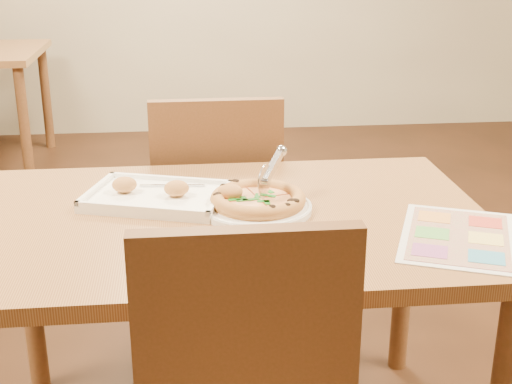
{
  "coord_description": "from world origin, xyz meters",
  "views": [
    {
      "loc": [
        -0.1,
        -1.64,
        1.39
      ],
      "look_at": [
        0.07,
        0.03,
        0.77
      ],
      "focal_mm": 50.0,
      "sensor_mm": 36.0,
      "label": 1
    }
  ],
  "objects": [
    {
      "name": "dining_table",
      "position": [
        0.0,
        0.0,
        0.63
      ],
      "size": [
        1.3,
        0.85,
        0.72
      ],
      "color": "olive",
      "rests_on": "ground"
    },
    {
      "name": "appetizer_tray",
      "position": [
        -0.17,
        0.11,
        0.74
      ],
      "size": [
        0.42,
        0.34,
        0.06
      ],
      "rotation": [
        0.0,
        0.0,
        -0.31
      ],
      "color": "white",
      "rests_on": "dining_table"
    },
    {
      "name": "chair_far",
      "position": [
        -0.0,
        0.6,
        0.57
      ],
      "size": [
        0.42,
        0.42,
        0.47
      ],
      "rotation": [
        0.0,
        0.0,
        3.14
      ],
      "color": "brown",
      "rests_on": "ground"
    },
    {
      "name": "plate",
      "position": [
        0.07,
        0.03,
        0.73
      ],
      "size": [
        0.32,
        0.32,
        0.02
      ],
      "primitive_type": "cylinder",
      "rotation": [
        0.0,
        0.0,
        -0.13
      ],
      "color": "white",
      "rests_on": "dining_table"
    },
    {
      "name": "pizza_cutter",
      "position": [
        0.11,
        0.07,
        0.81
      ],
      "size": [
        0.09,
        0.16,
        0.1
      ],
      "rotation": [
        0.0,
        0.0,
        1.09
      ],
      "color": "silver",
      "rests_on": "pizza"
    },
    {
      "name": "pizza",
      "position": [
        0.08,
        0.03,
        0.75
      ],
      "size": [
        0.24,
        0.24,
        0.04
      ],
      "rotation": [
        0.0,
        0.0,
        0.25
      ],
      "color": "#C88744",
      "rests_on": "plate"
    },
    {
      "name": "menu",
      "position": [
        0.52,
        -0.19,
        0.72
      ],
      "size": [
        0.37,
        0.43,
        0.0
      ],
      "primitive_type": "cube",
      "rotation": [
        0.0,
        0.0,
        -0.39
      ],
      "color": "silver",
      "rests_on": "dining_table"
    }
  ]
}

